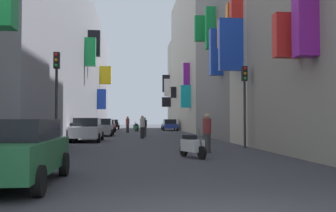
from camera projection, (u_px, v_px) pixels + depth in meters
ground_plane at (144, 135)px, 34.37m from camera, size 140.00×140.00×0.00m
building_left_mid_b at (63, 67)px, 38.42m from camera, size 7.36×50.79×13.40m
building_right_mid_b at (245, 29)px, 30.71m from camera, size 7.27×12.66×17.43m
building_right_mid_c at (204, 59)px, 48.16m from camera, size 7.05×22.40×18.09m
building_right_far at (188, 86)px, 62.22m from camera, size 7.37×6.01×13.88m
parked_car_red at (107, 125)px, 43.54m from camera, size 1.88×4.15×1.39m
parked_car_grey at (103, 127)px, 33.38m from camera, size 1.86×4.41×1.51m
parked_car_green at (13, 150)px, 8.44m from camera, size 1.97×4.06×1.46m
parked_car_silver at (87, 129)px, 25.02m from camera, size 1.93×4.49×1.54m
parked_car_blue at (169, 125)px, 49.20m from camera, size 1.86×4.41×1.44m
parked_car_black at (113, 124)px, 55.23m from camera, size 1.90×4.14×1.40m
scooter_green at (137, 128)px, 44.31m from camera, size 0.58×1.87×1.13m
scooter_blue at (136, 127)px, 51.42m from camera, size 0.70×1.79×1.13m
scooter_white at (192, 146)px, 14.37m from camera, size 0.80×1.69×1.13m
pedestrian_crossing at (128, 125)px, 40.82m from camera, size 0.50×0.50×1.76m
pedestrian_near_left at (142, 127)px, 28.96m from camera, size 0.52×0.52×1.74m
pedestrian_near_right at (145, 127)px, 31.93m from camera, size 0.50×0.50×1.61m
pedestrian_mid_street at (207, 133)px, 16.65m from camera, size 0.46×0.46×1.71m
traffic_light_near_corner at (56, 84)px, 17.40m from camera, size 0.26×0.34×4.53m
traffic_light_far_corner at (245, 92)px, 19.47m from camera, size 0.26×0.34×4.16m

